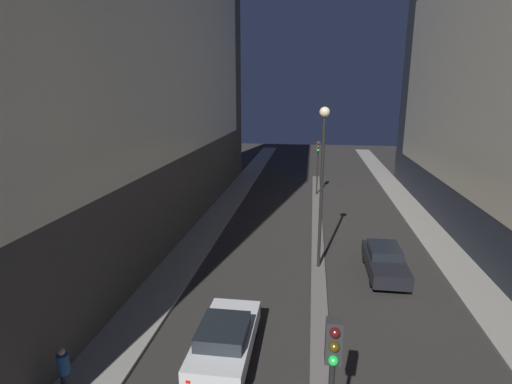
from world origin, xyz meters
The scene contains 7 objects.
median_strip centered at (0.00, 19.79, 0.07)m, with size 0.71×37.58×0.13m.
traffic_light_near centered at (0.00, 2.81, 3.58)m, with size 0.32×0.42×4.71m.
traffic_light_mid centered at (0.00, 30.77, 3.58)m, with size 0.32×0.42×4.71m.
street_lamp centered at (0.00, 15.54, 5.59)m, with size 0.50×0.50×8.20m.
car_left_lane centered at (-3.29, 7.80, 0.75)m, with size 1.87×4.44×1.45m.
car_right_lane centered at (3.29, 15.30, 0.75)m, with size 1.76×4.59×1.44m.
pedestrian_on_left_sidewalk centered at (-7.67, 5.31, 0.95)m, with size 0.35×0.35×1.54m.
Camera 1 is at (-0.54, -4.03, 9.05)m, focal length 28.00 mm.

